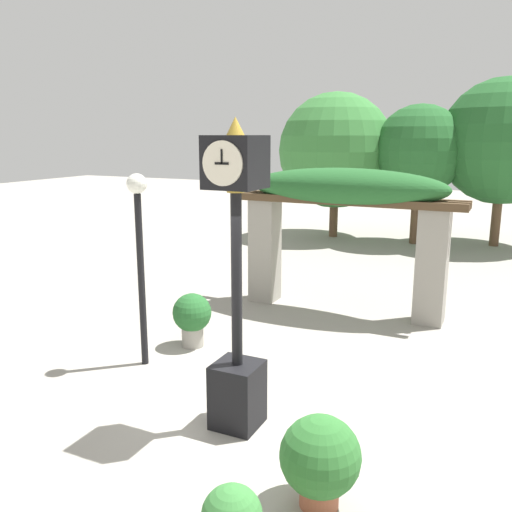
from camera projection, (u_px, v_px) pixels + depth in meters
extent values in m
plane|color=gray|center=(238.00, 410.00, 6.75)|extent=(60.00, 60.00, 0.00)
cube|color=black|center=(238.00, 394.00, 6.33)|extent=(0.53, 0.53, 0.77)
cylinder|color=black|center=(237.00, 281.00, 6.03)|extent=(0.12, 0.12, 1.98)
cylinder|color=gold|center=(236.00, 190.00, 5.81)|extent=(0.20, 0.20, 0.04)
cube|color=black|center=(236.00, 162.00, 5.75)|extent=(0.56, 0.56, 0.56)
cylinder|color=beige|center=(222.00, 163.00, 5.49)|extent=(0.46, 0.02, 0.46)
cylinder|color=beige|center=(248.00, 161.00, 6.00)|extent=(0.46, 0.02, 0.46)
cube|color=black|center=(222.00, 163.00, 5.48)|extent=(0.16, 0.01, 0.02)
cube|color=black|center=(222.00, 157.00, 5.46)|extent=(0.02, 0.01, 0.15)
cone|color=gold|center=(235.00, 126.00, 5.66)|extent=(0.20, 0.20, 0.19)
cube|color=gray|center=(265.00, 250.00, 11.06)|extent=(0.52, 0.52, 2.10)
cube|color=gray|center=(432.00, 267.00, 9.67)|extent=(0.52, 0.52, 2.10)
cube|color=#4C3823|center=(341.00, 201.00, 9.89)|extent=(4.41, 0.12, 0.14)
cube|color=#4C3823|center=(345.00, 200.00, 10.12)|extent=(4.41, 0.12, 0.14)
cube|color=#4C3823|center=(349.00, 199.00, 10.35)|extent=(4.41, 0.12, 0.14)
ellipsoid|color=#235B28|center=(345.00, 187.00, 10.07)|extent=(3.79, 1.12, 0.70)
cylinder|color=#9E563D|center=(319.00, 494.00, 5.00)|extent=(0.36, 0.36, 0.23)
sphere|color=#2D6B2D|center=(320.00, 456.00, 4.91)|extent=(0.75, 0.75, 0.75)
cylinder|color=gray|center=(193.00, 336.00, 8.77)|extent=(0.35, 0.35, 0.33)
sphere|color=#235B28|center=(192.00, 313.00, 8.68)|extent=(0.62, 0.62, 0.62)
cylinder|color=black|center=(141.00, 282.00, 7.85)|extent=(0.10, 0.10, 2.55)
sphere|color=white|center=(137.00, 184.00, 7.54)|extent=(0.28, 0.28, 0.28)
cylinder|color=brown|center=(334.00, 214.00, 18.11)|extent=(0.28, 0.28, 1.54)
sphere|color=#387A38|center=(336.00, 151.00, 17.65)|extent=(3.73, 3.73, 3.73)
cylinder|color=brown|center=(415.00, 213.00, 16.91)|extent=(0.28, 0.28, 1.94)
sphere|color=#235B28|center=(420.00, 150.00, 16.49)|extent=(2.75, 2.75, 2.75)
cylinder|color=brown|center=(496.00, 216.00, 16.55)|extent=(0.28, 0.28, 1.86)
sphere|color=#235B28|center=(504.00, 141.00, 16.06)|extent=(3.73, 3.73, 3.73)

